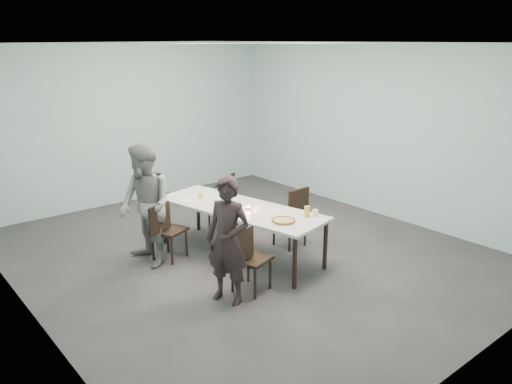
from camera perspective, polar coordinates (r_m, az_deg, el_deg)
ground at (r=7.52m, az=-1.27°, el=-6.89°), size 7.00×7.00×0.00m
room_shell at (r=6.97m, az=-1.37°, el=8.58°), size 6.02×7.02×3.01m
table at (r=7.17m, az=-1.90°, el=-2.14°), size 1.41×2.73×0.75m
chair_near_left at (r=6.16m, az=-0.96°, el=-7.27°), size 0.65×0.52×0.87m
chair_far_left at (r=7.19m, az=-10.33°, el=-3.99°), size 0.65×0.54×0.87m
chair_near_right at (r=7.67m, az=4.31°, el=-2.45°), size 0.62×0.43×0.87m
chair_far_right at (r=8.43m, az=-3.54°, el=-0.67°), size 0.65×0.56×0.87m
diner_near at (r=5.89m, az=-3.24°, el=-5.56°), size 0.56×0.67×1.55m
diner_far at (r=7.01m, az=-12.56°, el=-1.53°), size 0.66×0.85×1.72m
pizza at (r=6.55m, az=3.15°, el=-3.30°), size 0.34×0.34×0.04m
side_plate at (r=6.96m, az=2.46°, el=-2.21°), size 0.18×0.18×0.01m
beer_glass at (r=6.75m, az=5.85°, el=-2.25°), size 0.08×0.08×0.15m
water_tumbler at (r=6.80m, az=6.78°, el=-2.39°), size 0.08×0.08×0.09m
tealight at (r=7.03m, az=-0.88°, el=-1.85°), size 0.06×0.06×0.05m
amber_tumbler at (r=7.55m, az=-6.30°, el=-0.49°), size 0.07×0.07×0.08m
menu at (r=7.51m, az=-7.28°, el=-0.91°), size 0.34×0.28×0.01m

